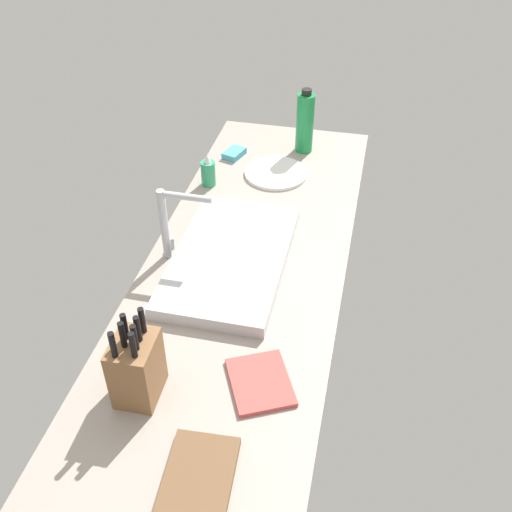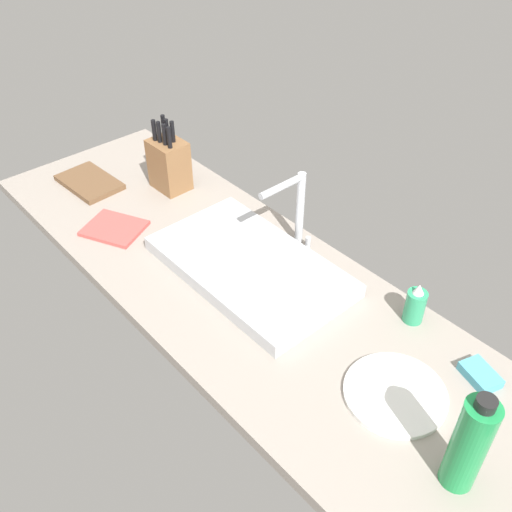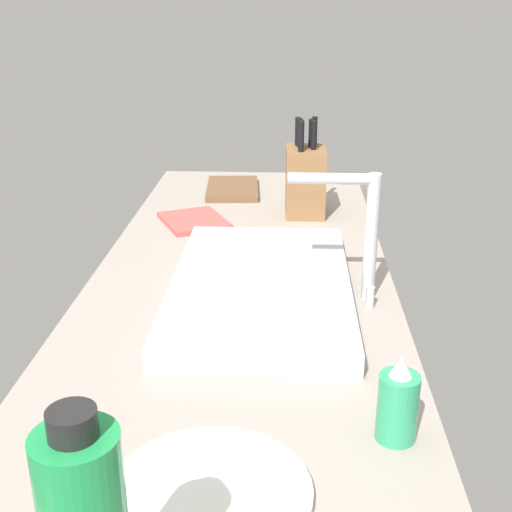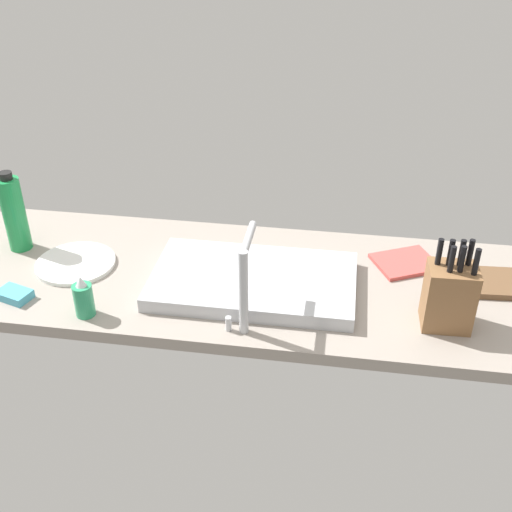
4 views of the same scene
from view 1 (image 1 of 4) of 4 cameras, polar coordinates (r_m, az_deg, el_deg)
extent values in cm
cube|color=gray|center=(177.80, -1.14, -1.51)|extent=(185.63, 60.07, 3.50)
cube|color=#B7BABF|center=(176.74, -2.47, -0.24)|extent=(56.35, 32.64, 4.06)
cylinder|color=#B7BABF|center=(175.88, -8.84, 3.10)|extent=(2.40, 2.40, 23.79)
cylinder|color=#B7BABF|center=(167.37, -6.75, 5.80)|extent=(2.00, 15.19, 2.00)
cylinder|color=#B7BABF|center=(184.35, -8.18, 1.25)|extent=(1.60, 1.60, 4.00)
cube|color=brown|center=(140.53, -11.49, -10.63)|extent=(12.36, 10.02, 17.12)
cylinder|color=black|center=(128.91, -11.84, -8.45)|extent=(1.43, 1.43, 7.05)
cylinder|color=black|center=(129.90, -13.71, -8.36)|extent=(1.43, 1.43, 7.05)
cylinder|color=black|center=(130.33, -11.70, -7.75)|extent=(1.43, 1.43, 7.05)
cylinder|color=black|center=(131.47, -12.82, -7.45)|extent=(1.43, 1.43, 7.05)
cylinder|color=black|center=(132.04, -11.40, -6.93)|extent=(1.43, 1.43, 7.05)
cylinder|color=black|center=(133.13, -12.61, -6.68)|extent=(1.43, 1.43, 7.05)
cylinder|color=black|center=(133.70, -10.97, -6.13)|extent=(1.43, 1.43, 7.05)
cube|color=brown|center=(131.06, -5.69, -20.96)|extent=(23.32, 15.80, 1.80)
cylinder|color=#2D9966|center=(212.40, -4.65, 7.98)|extent=(5.17, 5.17, 9.10)
cone|color=silver|center=(209.39, -4.74, 9.37)|extent=(2.84, 2.84, 2.80)
cylinder|color=#1E8E47|center=(231.20, 4.76, 12.70)|extent=(6.78, 6.78, 23.03)
cylinder|color=black|center=(225.88, 4.94, 15.56)|extent=(3.73, 3.73, 2.20)
cylinder|color=white|center=(219.73, 1.94, 8.05)|extent=(23.23, 23.23, 1.20)
cube|color=#CC4C47|center=(145.52, 0.42, -12.12)|extent=(21.68, 20.24, 1.20)
cube|color=#4CA3BC|center=(231.25, -2.13, 9.92)|extent=(10.38, 8.41, 2.40)
camera|label=2|loc=(2.28, 28.25, 33.45)|focal=40.28mm
camera|label=3|loc=(2.56, 3.10, 25.35)|focal=47.17mm
camera|label=4|loc=(2.12, -51.81, 22.88)|focal=44.65mm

